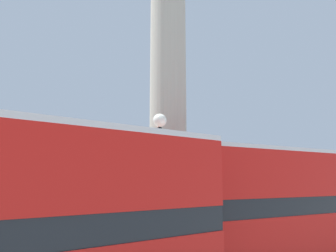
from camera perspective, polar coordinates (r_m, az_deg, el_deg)
The scene contains 4 objects.
ground_plane at distance 16.46m, azimuth 0.00°, elevation -20.64°, with size 200.00×200.00×0.00m, color gray.
monument_column at distance 16.58m, azimuth 0.00°, elevation 3.53°, with size 5.54×5.54×21.09m.
bus_c at distance 13.29m, azimuth 22.90°, elevation -12.40°, with size 10.17×3.15×4.22m.
street_lamp at distance 11.95m, azimuth -1.48°, elevation -7.40°, with size 0.51×0.51×5.64m.
Camera 1 is at (-8.76, -13.57, 3.17)m, focal length 35.00 mm.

